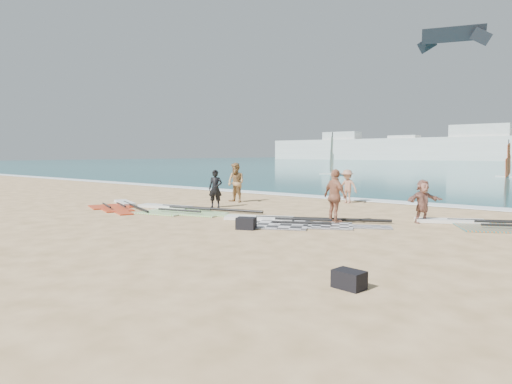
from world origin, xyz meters
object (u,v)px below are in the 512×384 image
Objects in this scene: gear_bag_far at (349,279)px; beachgoer_mid at (347,186)px; rig_orange at (488,224)px; rig_red at (120,206)px; beachgoer_right at (423,201)px; beachgoer_back at (335,196)px; rig_green at (181,210)px; person_wetsuit at (215,189)px; beachgoer_left at (236,183)px; rig_grey at (290,222)px; gear_bag_near at (246,223)px.

beachgoer_mid is (-5.87, 12.18, 0.66)m from gear_bag_far.
rig_orange is 3.34× the size of beachgoer_mid.
beachgoer_right is (12.21, 3.74, 0.71)m from rig_red.
beachgoer_back is 1.24× the size of beachgoer_right.
rig_red is at bearing -179.92° from rig_green.
person_wetsuit reaches higher than rig_orange.
rig_orange is 3.60× the size of beachgoer_right.
beachgoer_mid reaches higher than rig_orange.
beachgoer_back is at bearing -17.67° from beachgoer_left.
rig_red is 2.90× the size of beachgoer_mid.
rig_grey is 0.96× the size of rig_green.
beachgoer_left is at bearing 2.13° from beachgoer_back.
beachgoer_right is at bearing -35.92° from beachgoer_mid.
rig_green is 3.62× the size of person_wetsuit.
person_wetsuit is 6.48m from beachgoer_mid.
gear_bag_near is (4.89, -1.71, 0.14)m from rig_green.
rig_grey is 10.87× the size of gear_bag_far.
rig_grey is 4.68m from beachgoer_right.
rig_green is 9.49m from beachgoer_right.
beachgoer_right is at bearing -20.45° from person_wetsuit.
gear_bag_far is at bearing -121.90° from rig_orange.
rig_orange is at bearing 84.90° from gear_bag_far.
rig_red is at bearing -130.85° from beachgoer_mid.
person_wetsuit reaches higher than rig_grey.
gear_bag_near is 5.79m from person_wetsuit.
gear_bag_far is 7.27m from beachgoer_back.
beachgoer_back reaches higher than rig_orange.
rig_green is 11.33× the size of gear_bag_far.
rig_grey is at bearing -10.85° from rig_green.
beachgoer_right is (9.23, -0.87, -0.22)m from beachgoer_left.
person_wetsuit reaches higher than beachgoer_right.
rig_orange is at bearing 3.82° from beachgoer_left.
rig_red is 7.97× the size of gear_bag_near.
rig_grey is at bearing -28.91° from beachgoer_left.
rig_red is 8.77× the size of gear_bag_far.
person_wetsuit is (-5.02, 1.62, 0.80)m from rig_grey.
gear_bag_far is 0.29× the size of beachgoer_back.
person_wetsuit is 0.90× the size of beachgoer_back.
beachgoer_mid is 6.31m from beachgoer_back.
rig_red is (-14.17, -4.42, -0.00)m from rig_orange.
rig_green is 1.97m from person_wetsuit.
beachgoer_mid is (-0.63, 8.62, 0.63)m from gear_bag_near.
rig_green is at bearing 143.09° from beachgoer_right.
rig_green is at bearing -118.00° from beachgoer_mid.
rig_orange is 14.84m from rig_red.
rig_green is 3.32m from rig_red.
rig_orange is 8.11m from gear_bag_near.
beachgoer_back is (-3.52, 6.32, 0.78)m from gear_bag_far.
rig_orange is at bearing 41.88° from gear_bag_near.
rig_red is 10.04m from beachgoer_back.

